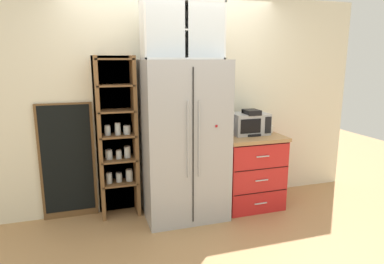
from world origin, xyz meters
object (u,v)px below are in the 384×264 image
Objects in this scene: microwave at (249,123)px; bottle_cobalt at (226,127)px; mug_cream at (270,129)px; chalkboard_menu at (68,161)px; refrigerator at (184,140)px; coffee_maker at (250,122)px.

microwave is 1.80× the size of bottle_cobalt.
mug_cream is at bearing 0.01° from bottle_cobalt.
bottle_cobalt is 0.18× the size of chalkboard_menu.
refrigerator is 1.33m from chalkboard_menu.
refrigerator is at bearing -172.43° from bottle_cobalt.
refrigerator is at bearing -176.35° from mug_cream.
refrigerator is at bearing -177.53° from coffee_maker.
microwave is at bearing 79.91° from coffee_maker.
chalkboard_menu is at bearing 165.49° from refrigerator.
microwave is 3.94× the size of mug_cream.
coffee_maker reaches higher than mug_cream.
refrigerator is 0.87m from coffee_maker.
refrigerator is at bearing -174.77° from microwave.
bottle_cobalt is (-0.30, 0.04, -0.05)m from coffee_maker.
mug_cream is at bearing -1.04° from microwave.
mug_cream is (1.15, 0.07, 0.05)m from refrigerator.
microwave reaches higher than bottle_cobalt.
mug_cream is 0.60m from bottle_cobalt.
microwave is at bearing 5.23° from refrigerator.
coffee_maker is at bearing -100.09° from microwave.
chalkboard_menu is at bearing 173.29° from microwave.
mug_cream is (0.30, 0.04, -0.11)m from coffee_maker.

